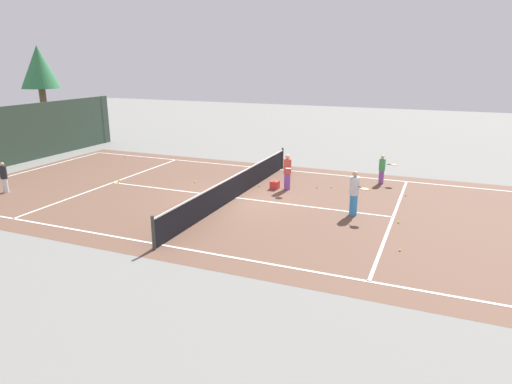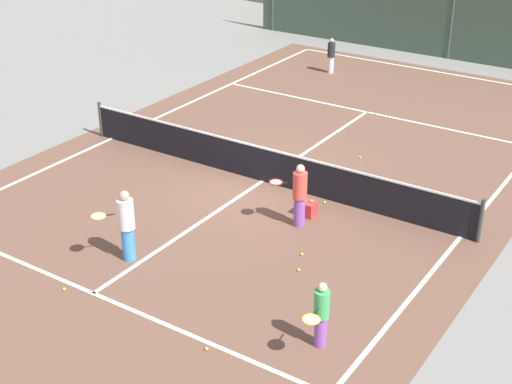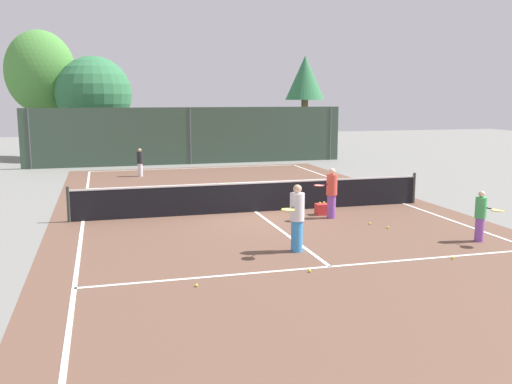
% 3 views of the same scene
% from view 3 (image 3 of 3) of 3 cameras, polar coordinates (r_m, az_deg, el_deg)
% --- Properties ---
extents(ground_plane, '(80.00, 80.00, 0.00)m').
position_cam_3_polar(ground_plane, '(18.81, -0.07, -2.01)').
color(ground_plane, slate).
extents(court_surface, '(13.00, 25.00, 0.01)m').
position_cam_3_polar(court_surface, '(18.81, -0.07, -2.01)').
color(court_surface, brown).
rests_on(court_surface, ground_plane).
extents(tennis_net, '(11.90, 0.10, 1.10)m').
position_cam_3_polar(tennis_net, '(18.71, -0.07, -0.48)').
color(tennis_net, '#333833').
rests_on(tennis_net, ground_plane).
extents(perimeter_fence, '(18.00, 0.12, 3.20)m').
position_cam_3_polar(perimeter_fence, '(32.22, -6.67, 5.64)').
color(perimeter_fence, '#384C3D').
rests_on(perimeter_fence, ground_plane).
extents(tree_0, '(4.21, 3.50, 7.80)m').
position_cam_3_polar(tree_0, '(37.81, -20.93, 11.22)').
color(tree_0, brown).
rests_on(tree_0, ground_plane).
extents(tree_1, '(4.55, 4.55, 6.22)m').
position_cam_3_polar(tree_1, '(36.25, -16.04, 9.47)').
color(tree_1, brown).
rests_on(tree_1, ground_plane).
extents(tree_2, '(2.72, 2.72, 6.59)m').
position_cam_3_polar(tree_2, '(40.11, 4.97, 11.25)').
color(tree_2, brown).
rests_on(tree_2, ground_plane).
extents(player_0, '(0.29, 0.29, 1.35)m').
position_cam_3_polar(player_0, '(27.64, -11.62, 2.97)').
color(player_0, silver).
rests_on(player_0, ground_plane).
extents(player_1, '(0.42, 0.87, 1.36)m').
position_cam_3_polar(player_1, '(15.99, 21.75, -2.21)').
color(player_1, purple).
rests_on(player_1, ground_plane).
extents(player_2, '(0.91, 0.62, 1.59)m').
position_cam_3_polar(player_2, '(17.85, 7.61, -0.05)').
color(player_2, purple).
rests_on(player_2, ground_plane).
extents(player_3, '(0.80, 0.85, 1.68)m').
position_cam_3_polar(player_3, '(13.89, 4.14, -2.56)').
color(player_3, '#388CD8').
rests_on(player_3, ground_plane).
extents(ball_crate, '(0.40, 0.35, 0.43)m').
position_cam_3_polar(ball_crate, '(18.45, 6.68, -1.73)').
color(ball_crate, red).
rests_on(ball_crate, ground_plane).
extents(tennis_ball_0, '(0.07, 0.07, 0.07)m').
position_cam_3_polar(tennis_ball_0, '(21.89, 1.80, -0.28)').
color(tennis_ball_0, '#CCE533').
rests_on(tennis_ball_0, ground_plane).
extents(tennis_ball_1, '(0.07, 0.07, 0.07)m').
position_cam_3_polar(tennis_ball_1, '(29.22, 4.33, 2.19)').
color(tennis_ball_1, '#CCE533').
rests_on(tennis_ball_1, ground_plane).
extents(tennis_ball_2, '(0.07, 0.07, 0.07)m').
position_cam_3_polar(tennis_ball_2, '(19.91, -9.48, -1.40)').
color(tennis_ball_2, '#CCE533').
rests_on(tennis_ball_2, ground_plane).
extents(tennis_ball_3, '(0.07, 0.07, 0.07)m').
position_cam_3_polar(tennis_ball_3, '(11.59, -6.02, -9.35)').
color(tennis_ball_3, '#CCE533').
rests_on(tennis_ball_3, ground_plane).
extents(tennis_ball_4, '(0.07, 0.07, 0.07)m').
position_cam_3_polar(tennis_ball_4, '(24.94, -3.11, 0.93)').
color(tennis_ball_4, '#CCE533').
rests_on(tennis_ball_4, ground_plane).
extents(tennis_ball_5, '(0.07, 0.07, 0.07)m').
position_cam_3_polar(tennis_ball_5, '(24.63, -3.76, 0.81)').
color(tennis_ball_5, '#CCE533').
rests_on(tennis_ball_5, ground_plane).
extents(tennis_ball_6, '(0.07, 0.07, 0.07)m').
position_cam_3_polar(tennis_ball_6, '(19.21, 5.96, -1.72)').
color(tennis_ball_6, '#CCE533').
rests_on(tennis_ball_6, ground_plane).
extents(tennis_ball_7, '(0.07, 0.07, 0.07)m').
position_cam_3_polar(tennis_ball_7, '(22.82, -2.60, 0.12)').
color(tennis_ball_7, '#CCE533').
rests_on(tennis_ball_7, ground_plane).
extents(tennis_ball_8, '(0.07, 0.07, 0.07)m').
position_cam_3_polar(tennis_ball_8, '(14.20, 19.23, -6.28)').
color(tennis_ball_8, '#CCE533').
rests_on(tennis_ball_8, ground_plane).
extents(tennis_ball_9, '(0.07, 0.07, 0.07)m').
position_cam_3_polar(tennis_ball_9, '(20.51, 7.55, -1.03)').
color(tennis_ball_9, '#CCE533').
rests_on(tennis_ball_9, ground_plane).
extents(tennis_ball_10, '(0.07, 0.07, 0.07)m').
position_cam_3_polar(tennis_ball_10, '(12.50, 5.43, -7.92)').
color(tennis_ball_10, '#CCE533').
rests_on(tennis_ball_10, ground_plane).
extents(tennis_ball_11, '(0.07, 0.07, 0.07)m').
position_cam_3_polar(tennis_ball_11, '(16.89, 13.17, -3.50)').
color(tennis_ball_11, '#CCE533').
rests_on(tennis_ball_11, ground_plane).
extents(tennis_ball_12, '(0.07, 0.07, 0.07)m').
position_cam_3_polar(tennis_ball_12, '(17.29, 11.44, -3.14)').
color(tennis_ball_12, '#CCE533').
rests_on(tennis_ball_12, ground_plane).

